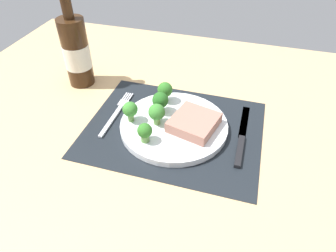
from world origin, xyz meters
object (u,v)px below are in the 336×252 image
object	(u,v)px
knife	(242,138)
fork	(117,113)
wine_bottle	(76,51)
plate	(174,125)
steak	(194,123)

from	to	relation	value
knife	fork	bearing A→B (deg)	175.61
fork	wine_bottle	distance (cm)	22.27
plate	steak	bearing A→B (deg)	-4.25
steak	fork	size ratio (longest dim) A/B	0.55
plate	fork	world-z (taller)	plate
plate	wine_bottle	xyz separation A→B (cm)	(-32.39, 12.95, 9.24)
fork	plate	bearing A→B (deg)	-6.43
wine_bottle	knife	bearing A→B (deg)	-14.21
knife	plate	bearing A→B (deg)	178.99
fork	knife	size ratio (longest dim) A/B	0.83
wine_bottle	plate	bearing A→B (deg)	-21.79
plate	fork	xyz separation A→B (cm)	(-16.05, 1.42, -0.55)
fork	wine_bottle	bearing A→B (deg)	143.43
knife	steak	bearing A→B (deg)	-178.40
steak	knife	xyz separation A→B (cm)	(11.64, 0.90, -2.63)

